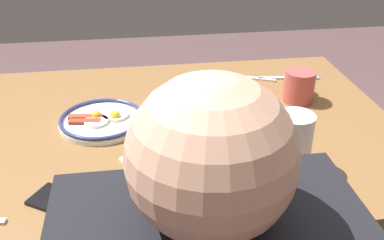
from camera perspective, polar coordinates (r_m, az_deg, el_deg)
dining_table at (r=1.21m, az=-3.35°, el=-4.01°), size 1.23×0.84×0.75m
plate_near_main at (r=1.18m, az=2.14°, el=0.65°), size 0.22×0.22×0.05m
plate_center_pancakes at (r=1.19m, az=-11.58°, el=0.00°), size 0.22×0.22×0.04m
coffee_mug at (r=1.31m, az=13.75°, el=4.37°), size 0.09×0.11×0.09m
drinking_glass at (r=0.99m, az=12.94°, el=-3.24°), size 0.08×0.08×0.14m
cell_phone at (r=0.93m, az=-16.16°, el=-10.23°), size 0.16×0.14×0.01m
paper_napkin at (r=1.01m, az=-4.01°, el=-5.71°), size 0.19×0.19×0.00m
fork_near at (r=1.45m, az=6.95°, el=5.50°), size 0.18×0.09×0.01m
fork_far at (r=1.47m, az=12.51°, el=5.37°), size 0.20×0.04×0.01m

